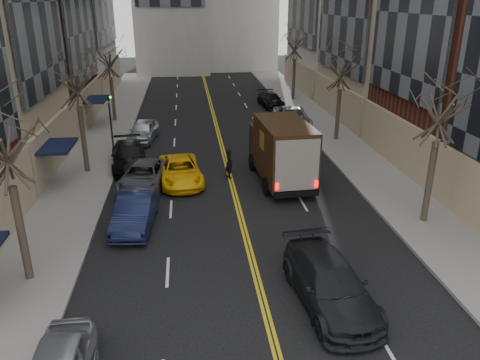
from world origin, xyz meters
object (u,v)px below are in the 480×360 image
Objects in this scene: observer_sedan at (330,283)px; taxi at (180,171)px; ups_truck at (281,151)px; pedestrian at (229,163)px.

taxi is (-5.34, 12.48, -0.10)m from observer_sedan.
taxi is (-5.93, 0.57, -1.18)m from ups_truck.
taxi is 2.80× the size of pedestrian.
pedestrian reaches higher than taxi.
ups_truck is at bearing -122.11° from pedestrian.
ups_truck is 3.28m from pedestrian.
pedestrian is at bearing 158.80° from ups_truck.
ups_truck is at bearing -11.25° from taxi.
ups_truck is 1.36× the size of taxi.
pedestrian is (-2.40, 12.87, 0.10)m from observer_sedan.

